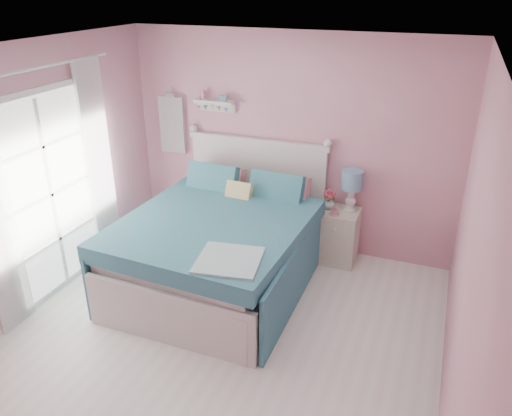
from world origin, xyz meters
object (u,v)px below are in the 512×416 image
Objects in this scene: table_lamp at (352,183)px; teacup at (334,212)px; bed at (221,247)px; nightstand at (338,236)px; vase at (329,203)px.

table_lamp is 5.62× the size of teacup.
nightstand is (1.09, 0.92, -0.11)m from bed.
teacup is (-0.04, -0.12, 0.36)m from nightstand.
teacup reaches higher than nightstand.
table_lamp is (0.10, 0.07, 0.66)m from nightstand.
table_lamp is at bearing 54.31° from teacup.
vase is (0.96, 0.93, 0.29)m from bed.
teacup is at bearing -54.00° from vase.
bed is 1.43m from nightstand.
bed is 1.65m from table_lamp.
table_lamp reaches higher than nightstand.
bed is at bearing -135.87° from vase.
vase is at bearing 126.00° from teacup.
bed reaches higher than vase.
bed reaches higher than nightstand.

